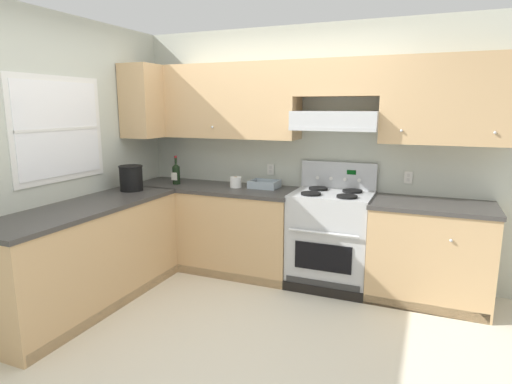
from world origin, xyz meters
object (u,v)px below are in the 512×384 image
stove (330,238)px  bucket (131,178)px  wine_bottle (176,173)px  bowl (264,185)px  paper_towel_roll (236,182)px

stove → bucket: size_ratio=4.70×
stove → wine_bottle: size_ratio=3.85×
wine_bottle → bowl: size_ratio=1.05×
bowl → bucket: 1.36m
stove → bucket: 2.08m
stove → bowl: bearing=171.4°
stove → paper_towel_roll: 1.14m
wine_bottle → paper_towel_roll: wine_bottle is taller
stove → bowl: stove is taller
stove → wine_bottle: (-1.72, -0.05, 0.55)m
wine_bottle → paper_towel_roll: bearing=5.3°
bucket → paper_towel_roll: size_ratio=2.13×
bucket → paper_towel_roll: bucket is taller
bowl → paper_towel_roll: paper_towel_roll is taller
stove → bucket: (-1.93, -0.54, 0.57)m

